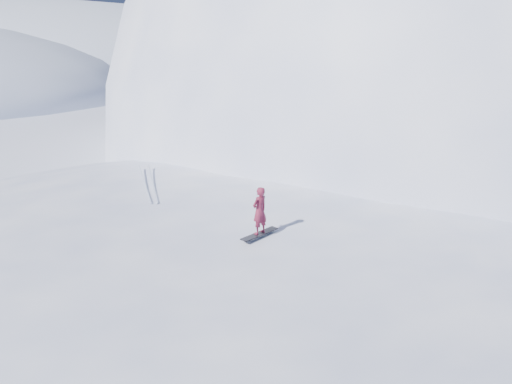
% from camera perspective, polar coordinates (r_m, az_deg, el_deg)
% --- Properties ---
extents(ground, '(400.00, 400.00, 0.00)m').
position_cam_1_polar(ground, '(16.62, -6.60, -11.77)').
color(ground, white).
rests_on(ground, ground).
extents(near_ridge, '(36.00, 28.00, 4.80)m').
position_cam_1_polar(near_ridge, '(19.29, -3.66, -7.21)').
color(near_ridge, white).
rests_on(near_ridge, ground).
extents(summit_peak, '(60.00, 56.00, 56.00)m').
position_cam_1_polar(summit_peak, '(46.65, 21.52, 6.77)').
color(summit_peak, white).
rests_on(summit_peak, ground).
extents(peak_shoulder, '(28.00, 24.00, 18.00)m').
position_cam_1_polar(peak_shoulder, '(36.72, 9.06, 4.99)').
color(peak_shoulder, white).
rests_on(peak_shoulder, ground).
extents(far_ridge_c, '(140.00, 90.00, 36.00)m').
position_cam_1_polar(far_ridge_c, '(131.01, -25.15, 12.98)').
color(far_ridge_c, white).
rests_on(far_ridge_c, ground).
extents(wind_bumps, '(16.00, 14.40, 1.00)m').
position_cam_1_polar(wind_bumps, '(18.50, -8.38, -8.55)').
color(wind_bumps, white).
rests_on(wind_bumps, ground).
extents(snowboard, '(1.34, 1.15, 0.02)m').
position_cam_1_polar(snowboard, '(14.73, 0.45, -5.23)').
color(snowboard, black).
rests_on(snowboard, near_ridge).
extents(snowboarder, '(0.68, 0.65, 1.56)m').
position_cam_1_polar(snowboarder, '(14.43, 0.46, -2.35)').
color(snowboarder, maroon).
rests_on(snowboarder, snowboard).
extents(board_tracks, '(1.49, 5.93, 0.04)m').
position_cam_1_polar(board_tracks, '(20.73, -13.31, 1.32)').
color(board_tracks, silver).
rests_on(board_tracks, ground).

